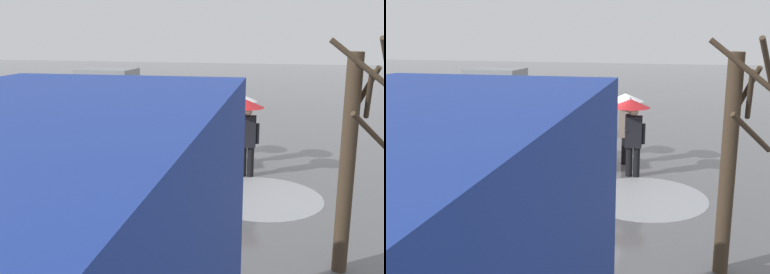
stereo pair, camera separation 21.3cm
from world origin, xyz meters
TOP-DOWN VIEW (x-y plane):
  - ground_plane at (0.00, 0.00)m, footprint 90.00×90.00m
  - slush_patch_under_van at (-2.06, 2.36)m, footprint 2.95×2.95m
  - cargo_van_parked_right at (3.62, -0.23)m, footprint 2.24×5.36m
  - shopping_cart_vendor at (-0.57, 0.48)m, footprint 0.71×0.91m
  - hand_dolly_boxes at (0.30, 0.15)m, footprint 0.76×0.85m
  - pedestrian_pink_side at (0.30, -0.47)m, footprint 1.04×1.04m
  - pedestrian_black_side at (-1.18, -0.29)m, footprint 1.04×1.04m
  - pedestrian_white_side at (-1.50, 0.84)m, footprint 1.04×1.04m
  - pedestrian_far_side at (0.98, 1.32)m, footprint 1.04×1.04m
  - bare_tree_near at (-3.65, 5.46)m, footprint 1.11×1.06m

SIDE VIEW (x-z plane):
  - ground_plane at x=0.00m, z-range 0.00..0.00m
  - slush_patch_under_van at x=-2.06m, z-range 0.00..0.01m
  - shopping_cart_vendor at x=-0.57m, z-range 0.05..1.09m
  - hand_dolly_boxes at x=0.30m, z-range -0.03..1.28m
  - cargo_van_parked_right at x=3.62m, z-range -0.12..2.48m
  - pedestrian_far_side at x=0.98m, z-range 0.50..2.64m
  - pedestrian_pink_side at x=0.30m, z-range 0.51..2.66m
  - pedestrian_black_side at x=-1.18m, z-range 0.51..2.66m
  - pedestrian_white_side at x=-1.50m, z-range 0.51..2.66m
  - bare_tree_near at x=-3.65m, z-range 0.06..3.82m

